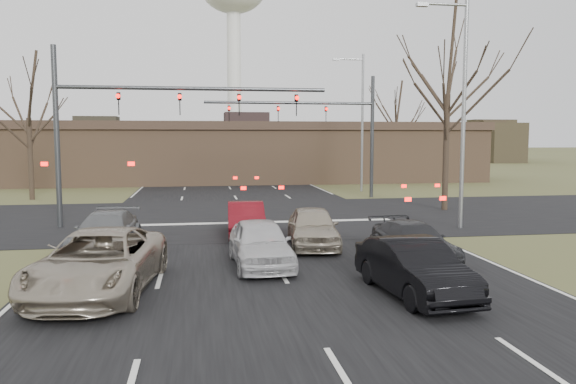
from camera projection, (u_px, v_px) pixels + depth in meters
name	position (u px, v px, depth m)	size (l,w,h in m)	color
ground	(300.00, 305.00, 13.52)	(360.00, 360.00, 0.00)	#4E4F2A
road_main	(218.00, 168.00, 72.50)	(14.00, 300.00, 0.02)	black
road_cross	(247.00, 217.00, 28.26)	(200.00, 14.00, 0.02)	black
building	(247.00, 152.00, 50.92)	(42.40, 10.40, 5.30)	brown
mast_arm_near	(133.00, 113.00, 24.99)	(12.12, 0.24, 8.00)	#383A3D
mast_arm_far	(331.00, 122.00, 36.60)	(11.12, 0.24, 8.00)	#383A3D
streetlight_right_near	(460.00, 101.00, 24.17)	(2.34, 0.25, 10.00)	gray
streetlight_right_far	(360.00, 115.00, 40.96)	(2.34, 0.25, 10.00)	gray
tree_right_near	(449.00, 46.00, 30.08)	(6.90, 6.90, 11.50)	black
tree_left_far	(27.00, 84.00, 35.35)	(5.70, 5.70, 9.50)	black
tree_right_far	(397.00, 103.00, 49.57)	(5.40, 5.40, 9.00)	black
car_silver_suv	(99.00, 262.00, 14.47)	(2.69, 5.83, 1.62)	#9F9481
car_white_sedan	(260.00, 243.00, 17.45)	(1.74, 4.33, 1.48)	silver
car_black_hatch	(414.00, 268.00, 14.20)	(1.53, 4.38, 1.44)	black
car_charcoal_sedan	(414.00, 242.00, 18.25)	(1.75, 4.31, 1.25)	#232326
car_grey_ahead	(106.00, 232.00, 19.78)	(1.93, 4.74, 1.37)	slate
car_red_ahead	(246.00, 219.00, 22.86)	(1.45, 4.16, 1.37)	maroon
car_silver_ahead	(313.00, 227.00, 20.55)	(1.74, 4.33, 1.48)	#A39984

